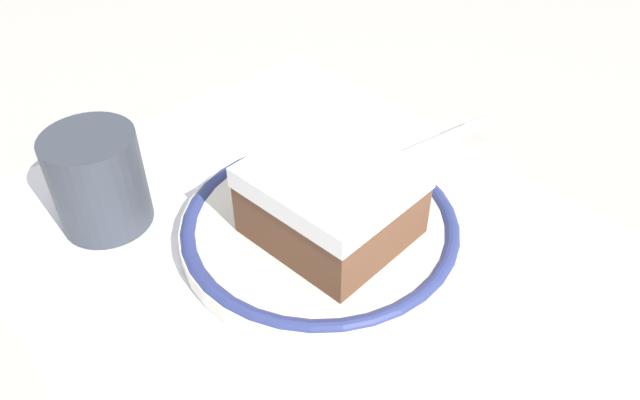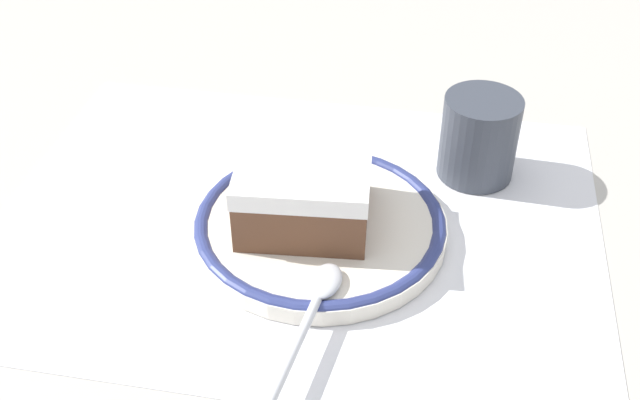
% 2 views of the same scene
% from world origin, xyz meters
% --- Properties ---
extents(ground_plane, '(2.40, 2.40, 0.00)m').
position_xyz_m(ground_plane, '(0.00, 0.00, 0.00)').
color(ground_plane, '#B7B2A8').
extents(placemat, '(0.49, 0.37, 0.00)m').
position_xyz_m(placemat, '(0.00, 0.00, 0.00)').
color(placemat, white).
rests_on(placemat, ground_plane).
extents(plate, '(0.20, 0.20, 0.02)m').
position_xyz_m(plate, '(-0.02, 0.01, 0.01)').
color(plate, silver).
rests_on(plate, placemat).
extents(cake_slice, '(0.11, 0.10, 0.05)m').
position_xyz_m(cake_slice, '(-0.01, 0.01, 0.04)').
color(cake_slice, brown).
rests_on(cake_slice, plate).
extents(spoon, '(0.03, 0.15, 0.01)m').
position_xyz_m(spoon, '(-0.03, 0.11, 0.02)').
color(spoon, silver).
rests_on(spoon, plate).
extents(cup, '(0.07, 0.07, 0.07)m').
position_xyz_m(cup, '(-0.14, -0.09, 0.03)').
color(cup, '#383D47').
rests_on(cup, placemat).
extents(napkin, '(0.11, 0.12, 0.00)m').
position_xyz_m(napkin, '(0.17, 0.07, 0.00)').
color(napkin, white).
rests_on(napkin, placemat).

